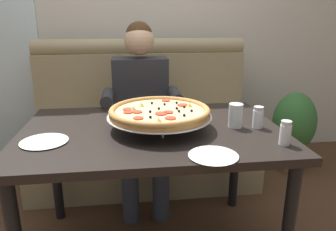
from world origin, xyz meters
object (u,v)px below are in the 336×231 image
diner_main (141,103)px  pizza (160,112)px  plate_near_left (44,140)px  drinking_glass (235,117)px  shaker_oregano (258,119)px  potted_plant (293,128)px  dining_table (152,144)px  booth_bench (144,131)px  shaker_parmesan (285,134)px  plate_near_right (213,154)px

diner_main → pizza: diner_main is taller
plate_near_left → drinking_glass: drinking_glass is taller
shaker_oregano → potted_plant: 1.25m
plate_near_left → drinking_glass: size_ratio=1.74×
dining_table → shaker_oregano: size_ratio=11.80×
pizza → drinking_glass: drinking_glass is taller
plate_near_left → booth_bench: bearing=64.2°
pizza → potted_plant: size_ratio=0.77×
booth_bench → potted_plant: (1.28, -0.05, -0.01)m
pizza → shaker_parmesan: bearing=-28.3°
plate_near_right → potted_plant: plate_near_right is taller
booth_bench → shaker_oregano: 1.19m
shaker_oregano → potted_plant: bearing=51.7°
pizza → plate_near_left: size_ratio=2.47×
dining_table → potted_plant: dining_table is taller
shaker_oregano → drinking_glass: drinking_glass is taller
dining_table → potted_plant: size_ratio=1.92×
pizza → plate_near_left: (-0.55, -0.13, -0.08)m
booth_bench → potted_plant: 1.29m
diner_main → shaker_oregano: (0.58, -0.71, 0.08)m
drinking_glass → pizza: bearing=175.8°
plate_near_right → plate_near_left: bearing=161.1°
drinking_glass → potted_plant: (0.85, 0.90, -0.41)m
diner_main → potted_plant: size_ratio=1.82×
pizza → shaker_parmesan: (0.54, -0.29, -0.04)m
dining_table → shaker_oregano: bearing=-5.5°
dining_table → drinking_glass: size_ratio=10.69×
dining_table → potted_plant: (1.28, 0.87, -0.27)m
booth_bench → drinking_glass: size_ratio=14.00×
shaker_parmesan → plate_near_right: size_ratio=0.54×
booth_bench → shaker_parmesan: booth_bench is taller
booth_bench → dining_table: booth_bench is taller
diner_main → pizza: size_ratio=2.35×
potted_plant → drinking_glass: bearing=-133.2°
plate_near_right → pizza: bearing=116.0°
booth_bench → diner_main: (-0.03, -0.27, 0.31)m
shaker_oregano → plate_near_left: shaker_oregano is taller
shaker_oregano → drinking_glass: (-0.11, 0.02, 0.01)m
drinking_glass → diner_main: bearing=124.0°
drinking_glass → potted_plant: drinking_glass is taller
shaker_oregano → plate_near_right: bearing=-134.7°
pizza → plate_near_left: bearing=-166.9°
booth_bench → plate_near_left: size_ratio=8.04×
plate_near_left → potted_plant: (1.79, 1.00, -0.37)m
pizza → dining_table: bearing=179.8°
diner_main → shaker_parmesan: diner_main is taller
shaker_oregano → plate_near_right: shaker_oregano is taller
diner_main → plate_near_left: 0.92m
plate_near_left → potted_plant: size_ratio=0.31×
drinking_glass → plate_near_right: bearing=-120.8°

